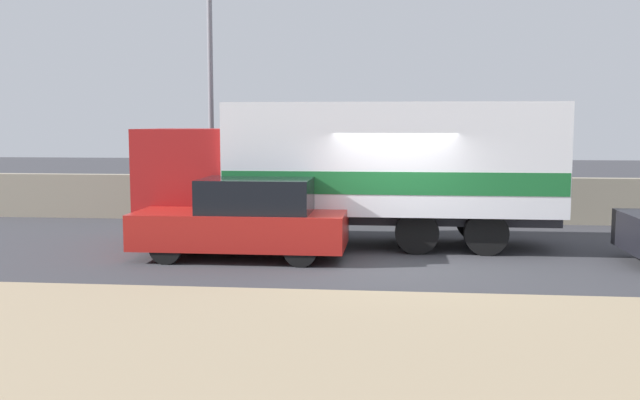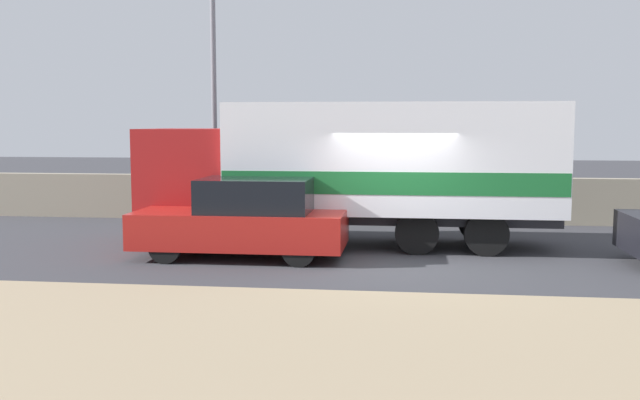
{
  "view_description": "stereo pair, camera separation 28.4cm",
  "coord_description": "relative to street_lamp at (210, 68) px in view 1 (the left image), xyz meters",
  "views": [
    {
      "loc": [
        -0.02,
        -13.72,
        2.7
      ],
      "look_at": [
        -1.56,
        1.05,
        1.09
      ],
      "focal_mm": 40.0,
      "sensor_mm": 36.0,
      "label": 1
    },
    {
      "loc": [
        0.26,
        -13.69,
        2.7
      ],
      "look_at": [
        -1.56,
        1.05,
        1.09
      ],
      "focal_mm": 40.0,
      "sensor_mm": 36.0,
      "label": 2
    }
  ],
  "objects": [
    {
      "name": "stone_wall_backdrop",
      "position": [
        4.82,
        1.07,
        -3.52
      ],
      "size": [
        60.0,
        0.35,
        1.24
      ],
      "color": "gray",
      "rests_on": "ground_plane"
    },
    {
      "name": "ground_plane",
      "position": [
        4.82,
        -4.71,
        -4.14
      ],
      "size": [
        80.0,
        80.0,
        0.0
      ],
      "primitive_type": "plane",
      "color": "#38383D"
    },
    {
      "name": "street_lamp",
      "position": [
        0.0,
        0.0,
        0.0
      ],
      "size": [
        0.56,
        0.28,
        7.17
      ],
      "color": "slate",
      "rests_on": "ground_plane"
    },
    {
      "name": "dirt_shoulder_foreground",
      "position": [
        4.82,
        -10.4,
        -4.12
      ],
      "size": [
        60.0,
        6.2,
        0.04
      ],
      "color": "#9E896B",
      "rests_on": "ground_plane"
    },
    {
      "name": "car_hatchback",
      "position": [
        1.86,
        -4.51,
        -3.35
      ],
      "size": [
        4.2,
        1.88,
        1.61
      ],
      "rotation": [
        0.0,
        0.0,
        3.14
      ],
      "color": "#B21E19",
      "rests_on": "ground_plane"
    },
    {
      "name": "box_truck",
      "position": [
        4.05,
        -2.81,
        -2.4
      ],
      "size": [
        9.04,
        2.56,
        3.12
      ],
      "rotation": [
        0.0,
        0.0,
        3.14
      ],
      "color": "maroon",
      "rests_on": "ground_plane"
    }
  ]
}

